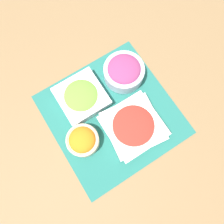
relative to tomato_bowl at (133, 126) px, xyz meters
The scene contains 6 objects.
ground_plane 0.10m from the tomato_bowl, 156.87° to the right, with size 3.00×3.00×0.00m, color olive.
placemat 0.10m from the tomato_bowl, 156.87° to the right, with size 0.45×0.45×0.00m.
tomato_bowl is the anchor object (origin of this frame).
lettuce_bowl 0.22m from the tomato_bowl, 152.84° to the right, with size 0.17×0.17×0.06m.
carrot_bowl 0.18m from the tomato_bowl, 106.14° to the right, with size 0.11×0.11×0.08m.
onion_bowl 0.21m from the tomato_bowl, 156.05° to the left, with size 0.15×0.15×0.08m.
Camera 1 is at (0.17, -0.11, 0.79)m, focal length 35.00 mm.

